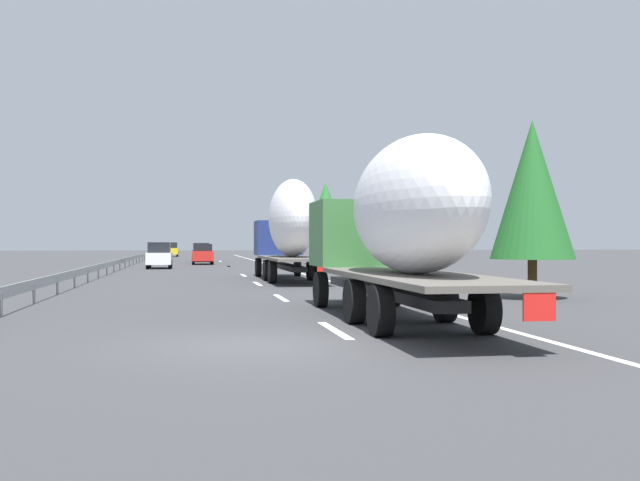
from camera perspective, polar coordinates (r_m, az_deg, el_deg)
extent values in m
plane|color=#38383A|center=(53.70, -8.65, -2.18)|extent=(260.00, 260.00, 0.00)
cube|color=white|center=(16.06, 1.12, -6.90)|extent=(3.20, 0.20, 0.01)
cube|color=white|center=(25.40, -3.03, -4.42)|extent=(3.20, 0.20, 0.01)
cube|color=white|center=(34.12, -4.83, -3.33)|extent=(3.20, 0.20, 0.01)
cube|color=white|center=(42.99, -5.90, -2.67)|extent=(3.20, 0.20, 0.01)
cube|color=white|center=(58.99, -7.02, -1.99)|extent=(3.20, 0.20, 0.01)
cube|color=white|center=(59.02, -7.02, -1.99)|extent=(3.20, 0.20, 0.01)
cube|color=white|center=(75.22, -7.67, -1.60)|extent=(3.20, 0.20, 0.01)
cube|color=white|center=(59.07, -3.42, -1.99)|extent=(110.00, 0.20, 0.01)
cube|color=navy|center=(41.43, -3.25, 0.20)|extent=(2.40, 2.50, 1.90)
cube|color=black|center=(42.53, -3.43, 0.86)|extent=(0.08, 2.12, 0.80)
cube|color=#262628|center=(38.54, -2.74, -1.97)|extent=(10.81, 0.70, 0.24)
cube|color=#59544C|center=(35.61, -2.14, -1.37)|extent=(9.35, 2.50, 0.12)
ellipsoid|color=white|center=(35.64, -2.14, 1.73)|extent=(6.28, 2.20, 3.73)
cube|color=red|center=(31.14, 0.29, -1.98)|extent=(0.04, 0.56, 0.56)
cylinder|color=black|center=(41.34, -4.77, -2.06)|extent=(1.04, 0.30, 1.04)
cylinder|color=black|center=(41.60, -1.75, -2.05)|extent=(1.04, 0.30, 1.04)
cylinder|color=black|center=(36.69, -4.10, -2.30)|extent=(1.04, 0.35, 1.04)
cylinder|color=black|center=(36.98, -0.70, -2.28)|extent=(1.04, 0.35, 1.04)
cylinder|color=black|center=(34.30, -3.68, -2.45)|extent=(1.04, 0.35, 1.04)
cylinder|color=black|center=(34.62, -0.06, -2.43)|extent=(1.04, 0.35, 1.04)
cube|color=#387038|center=(21.86, 2.89, 0.52)|extent=(2.40, 2.50, 1.90)
cube|color=black|center=(22.94, 2.27, 1.74)|extent=(0.08, 2.12, 0.80)
cube|color=#262628|center=(19.13, 4.80, -3.81)|extent=(10.46, 0.70, 0.24)
cube|color=#59544C|center=(16.38, 7.34, -2.78)|extent=(8.97, 2.50, 0.12)
ellipsoid|color=white|center=(16.55, 7.16, 2.70)|extent=(7.02, 2.20, 3.03)
cube|color=red|center=(12.51, 16.51, -4.69)|extent=(0.04, 0.56, 0.56)
cylinder|color=black|center=(21.68, 0.05, -3.78)|extent=(1.04, 0.30, 1.04)
cylinder|color=black|center=(22.17, 5.67, -3.70)|extent=(1.04, 0.30, 1.04)
cylinder|color=black|center=(17.29, 2.66, -4.70)|extent=(1.04, 0.35, 1.04)
cylinder|color=black|center=(17.90, 9.57, -4.55)|extent=(1.04, 0.35, 1.04)
cylinder|color=black|center=(14.97, 4.68, -5.41)|extent=(1.04, 0.35, 1.04)
cylinder|color=black|center=(15.67, 12.52, -5.17)|extent=(1.04, 0.35, 1.04)
cube|color=gold|center=(101.30, -11.35, -0.81)|extent=(4.24, 1.75, 0.84)
cube|color=black|center=(100.97, -11.36, -0.36)|extent=(2.33, 1.54, 0.75)
cylinder|color=black|center=(102.64, -11.77, -1.03)|extent=(0.64, 0.22, 0.64)
cylinder|color=black|center=(102.60, -10.90, -1.03)|extent=(0.64, 0.22, 0.64)
cylinder|color=black|center=(100.01, -11.82, -1.06)|extent=(0.64, 0.22, 0.64)
cylinder|color=black|center=(99.97, -10.92, -1.06)|extent=(0.64, 0.22, 0.64)
cube|color=white|center=(55.43, -12.24, -1.35)|extent=(4.61, 1.75, 0.84)
cube|color=black|center=(55.07, -12.25, -0.52)|extent=(2.54, 1.54, 0.75)
cylinder|color=black|center=(56.90, -12.96, -1.74)|extent=(0.64, 0.22, 0.64)
cylinder|color=black|center=(56.84, -11.40, -1.74)|extent=(0.64, 0.22, 0.64)
cylinder|color=black|center=(54.05, -13.12, -1.82)|extent=(0.64, 0.22, 0.64)
cylinder|color=black|center=(53.99, -11.47, -1.82)|extent=(0.64, 0.22, 0.64)
cube|color=black|center=(74.12, -9.13, -1.05)|extent=(4.06, 1.76, 0.84)
cube|color=black|center=(73.81, -9.13, -0.46)|extent=(2.23, 1.55, 0.69)
cylinder|color=black|center=(75.38, -9.74, -1.35)|extent=(0.64, 0.22, 0.64)
cylinder|color=black|center=(75.40, -8.55, -1.35)|extent=(0.64, 0.22, 0.64)
cylinder|color=black|center=(72.87, -9.73, -1.39)|extent=(0.64, 0.22, 0.64)
cylinder|color=black|center=(72.89, -8.50, -1.39)|extent=(0.64, 0.22, 0.64)
cube|color=red|center=(65.20, -9.02, -1.17)|extent=(4.64, 1.79, 0.84)
cube|color=black|center=(64.84, -9.02, -0.53)|extent=(2.55, 1.57, 0.61)
cylinder|color=black|center=(66.64, -9.73, -1.51)|extent=(0.64, 0.22, 0.64)
cylinder|color=black|center=(66.66, -8.36, -1.51)|extent=(0.64, 0.22, 0.64)
cylinder|color=black|center=(63.76, -9.71, -1.57)|extent=(0.64, 0.22, 0.64)
cylinder|color=black|center=(63.79, -8.29, -1.57)|extent=(0.64, 0.22, 0.64)
cylinder|color=gray|center=(56.65, -1.92, -0.77)|extent=(0.10, 0.10, 2.57)
cube|color=#2D569E|center=(56.66, -1.92, 0.88)|extent=(0.06, 0.90, 0.70)
cylinder|color=#472D19|center=(25.99, 16.01, -2.85)|extent=(0.31, 0.31, 1.34)
cone|color=#1E5B23|center=(26.03, 16.01, 3.79)|extent=(2.82, 2.82, 4.69)
cylinder|color=#472D19|center=(86.97, -1.88, -0.76)|extent=(0.25, 0.25, 1.95)
cone|color=#194C1E|center=(86.99, -1.88, 1.19)|extent=(2.44, 2.44, 3.99)
cylinder|color=#472D19|center=(65.03, 0.44, -1.04)|extent=(0.40, 0.40, 1.78)
cone|color=#286B2D|center=(65.07, 0.44, 2.13)|extent=(3.95, 3.95, 5.42)
cube|color=#9EA0A5|center=(56.86, -14.78, -1.45)|extent=(94.00, 0.06, 0.32)
cube|color=slate|center=(20.48, -23.38, -4.60)|extent=(0.10, 0.10, 0.60)
cube|color=slate|center=(24.47, -21.16, -3.87)|extent=(0.10, 0.10, 0.60)
cube|color=slate|center=(28.48, -19.57, -3.35)|extent=(0.10, 0.10, 0.60)
cube|color=slate|center=(32.51, -18.38, -2.95)|extent=(0.10, 0.10, 0.60)
cube|color=slate|center=(36.56, -17.44, -2.65)|extent=(0.10, 0.10, 0.60)
cube|color=slate|center=(40.61, -16.70, -2.40)|extent=(0.10, 0.10, 0.60)
cube|color=slate|center=(44.67, -16.09, -2.19)|extent=(0.10, 0.10, 0.60)
cube|color=slate|center=(48.73, -15.58, -2.02)|extent=(0.10, 0.10, 0.60)
cube|color=slate|center=(52.80, -15.15, -1.88)|extent=(0.10, 0.10, 0.60)
cube|color=slate|center=(56.87, -14.78, -1.76)|extent=(0.10, 0.10, 0.60)
cube|color=slate|center=(60.94, -14.46, -1.65)|extent=(0.10, 0.10, 0.60)
cube|color=slate|center=(65.02, -14.18, -1.56)|extent=(0.10, 0.10, 0.60)
cube|color=slate|center=(69.09, -13.94, -1.47)|extent=(0.10, 0.10, 0.60)
cube|color=slate|center=(73.17, -13.72, -1.40)|extent=(0.10, 0.10, 0.60)
cube|color=slate|center=(77.25, -13.52, -1.34)|extent=(0.10, 0.10, 0.60)
cube|color=slate|center=(81.33, -13.35, -1.28)|extent=(0.10, 0.10, 0.60)
cube|color=slate|center=(85.41, -13.19, -1.22)|extent=(0.10, 0.10, 0.60)
cube|color=slate|center=(89.49, -13.04, -1.17)|extent=(0.10, 0.10, 0.60)
cube|color=slate|center=(93.57, -12.91, -1.13)|extent=(0.10, 0.10, 0.60)
cube|color=slate|center=(97.65, -12.79, -1.09)|extent=(0.10, 0.10, 0.60)
cube|color=slate|center=(101.73, -12.68, -1.05)|extent=(0.10, 0.10, 0.60)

